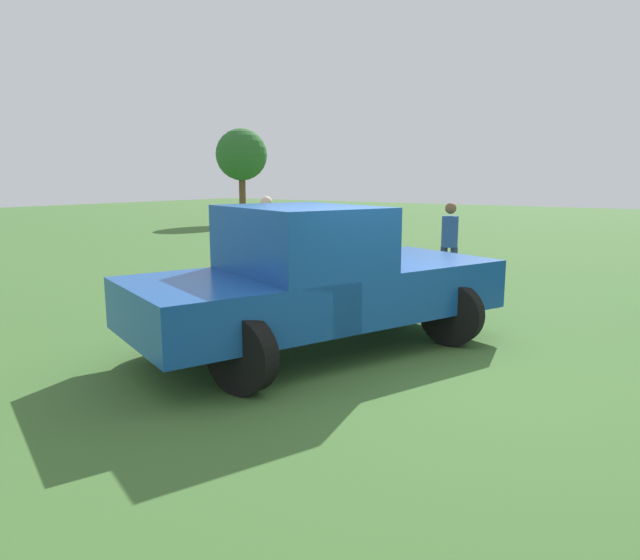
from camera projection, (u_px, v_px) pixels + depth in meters
ground_plane at (361, 364)px, 6.80m from camera, size 80.00×80.00×0.00m
pickup_truck at (312, 277)px, 7.15m from camera, size 3.50×5.14×1.83m
person_bystander at (267, 235)px, 11.58m from camera, size 0.45×0.45×1.80m
person_visitor at (449, 240)px, 11.35m from camera, size 0.37×0.37×1.69m
tree_back_right at (242, 155)px, 27.46m from camera, size 2.45×2.45×4.48m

